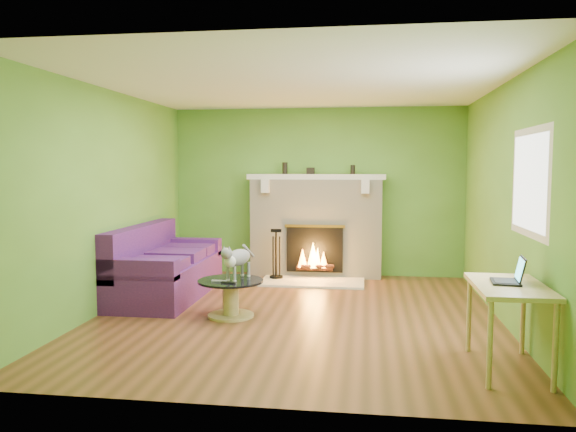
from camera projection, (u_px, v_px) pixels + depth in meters
The scene contains 22 objects.
floor at pixel (297, 315), 6.42m from camera, with size 5.00×5.00×0.00m, color #563318.
ceiling at pixel (297, 84), 6.19m from camera, with size 5.00×5.00×0.00m, color white.
wall_back at pixel (317, 192), 8.77m from camera, with size 5.00×5.00×0.00m, color #51842B.
wall_front at pixel (252, 224), 3.84m from camera, with size 5.00×5.00×0.00m, color #51842B.
wall_left at pixel (108, 200), 6.62m from camera, with size 5.00×5.00×0.00m, color #51842B.
wall_right at pixel (506, 203), 5.99m from camera, with size 5.00×5.00×0.00m, color #51842B.
window_frame at pixel (530, 182), 5.08m from camera, with size 1.20×1.20×0.00m, color silver.
window_pane at pixel (529, 182), 5.08m from camera, with size 1.06×1.06×0.00m, color white.
fireplace at pixel (316, 227), 8.63m from camera, with size 2.10×0.46×1.58m.
hearth at pixel (312, 282), 8.19m from camera, with size 1.50×0.75×0.03m, color beige.
mantel at pixel (316, 177), 8.55m from camera, with size 2.10×0.28×0.08m, color beige.
sofa at pixel (163, 269), 7.32m from camera, with size 0.94×2.07×0.93m.
coffee_table at pixel (231, 295), 6.33m from camera, with size 0.74×0.74×0.42m.
desk at pixel (509, 295), 4.63m from camera, with size 0.57×0.98×0.73m.
cat at pixel (238, 262), 6.33m from camera, with size 0.24×0.65×0.41m, color slate, non-canonical shape.
remote_silver at pixel (219, 281), 6.21m from camera, with size 0.17×0.04×0.02m, color gray.
remote_black at pixel (228, 283), 6.13m from camera, with size 0.16×0.04×0.02m, color black.
laptop at pixel (506, 270), 4.66m from camera, with size 0.26×0.30×0.22m, color black, non-canonical shape.
fire_tools at pixel (276, 253), 8.38m from camera, with size 0.20×0.20×0.74m, color black, non-canonical shape.
mantel_vase_left at pixel (285, 168), 8.63m from camera, with size 0.08×0.08×0.18m, color black.
mantel_vase_right at pixel (353, 170), 8.49m from camera, with size 0.07×0.07×0.14m, color black.
mantel_box at pixel (311, 171), 8.58m from camera, with size 0.12×0.08×0.10m, color black.
Camera 1 is at (0.78, -6.25, 1.69)m, focal length 35.00 mm.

